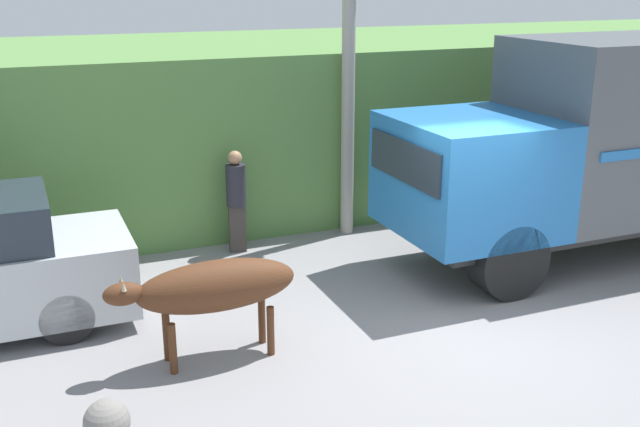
{
  "coord_description": "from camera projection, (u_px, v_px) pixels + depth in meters",
  "views": [
    {
      "loc": [
        -5.09,
        -7.42,
        4.34
      ],
      "look_at": [
        -1.62,
        0.94,
        1.44
      ],
      "focal_mm": 42.0,
      "sensor_mm": 36.0,
      "label": 1
    }
  ],
  "objects": [
    {
      "name": "hillside_embankment",
      "position": [
        279.0,
        116.0,
        15.47
      ],
      "size": [
        32.0,
        5.85,
        3.09
      ],
      "color": "#568442",
      "rests_on": "ground_plane"
    },
    {
      "name": "ground_plane",
      "position": [
        463.0,
        325.0,
        9.71
      ],
      "size": [
        60.0,
        60.0,
        0.0
      ],
      "primitive_type": "plane",
      "color": "gray"
    },
    {
      "name": "utility_pole",
      "position": [
        348.0,
        79.0,
        12.4
      ],
      "size": [
        0.9,
        0.22,
        5.15
      ],
      "color": "#9E998E",
      "rests_on": "ground_plane"
    },
    {
      "name": "roadside_rock",
      "position": [
        107.0,
        422.0,
        7.21
      ],
      "size": [
        0.45,
        0.45,
        0.45
      ],
      "color": "gray",
      "rests_on": "ground_plane"
    },
    {
      "name": "building_backdrop",
      "position": [
        29.0,
        163.0,
        12.46
      ],
      "size": [
        5.54,
        2.7,
        2.66
      ],
      "color": "#99ADB7",
      "rests_on": "ground_plane"
    },
    {
      "name": "brown_cow",
      "position": [
        213.0,
        287.0,
        8.61
      ],
      "size": [
        2.22,
        0.6,
        1.22
      ],
      "rotation": [
        0.0,
        0.0,
        0.04
      ],
      "color": "#512D19",
      "rests_on": "ground_plane"
    },
    {
      "name": "cargo_truck",
      "position": [
        622.0,
        139.0,
        11.81
      ],
      "size": [
        7.21,
        2.31,
        3.44
      ],
      "rotation": [
        0.0,
        0.0,
        0.04
      ],
      "color": "#2D2D2D",
      "rests_on": "ground_plane"
    },
    {
      "name": "pedestrian_on_hill",
      "position": [
        236.0,
        196.0,
        12.04
      ],
      "size": [
        0.37,
        0.37,
        1.69
      ],
      "rotation": [
        0.0,
        0.0,
        2.97
      ],
      "color": "#38332D",
      "rests_on": "ground_plane"
    }
  ]
}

